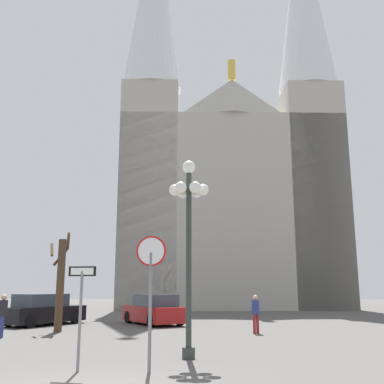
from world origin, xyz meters
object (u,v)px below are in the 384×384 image
at_px(bare_tree, 60,282).
at_px(pedestrian_walking, 256,310).
at_px(one_way_arrow_sign, 81,304).
at_px(parked_car_far_black, 43,310).
at_px(pedestrian_standing, 3,312).
at_px(stop_sign, 151,276).
at_px(street_lamp, 189,219).
at_px(cathedral, 229,176).
at_px(parked_car_near_red, 154,310).

distance_m(bare_tree, pedestrian_walking, 8.61).
relative_size(one_way_arrow_sign, parked_car_far_black, 0.52).
distance_m(parked_car_far_black, pedestrian_standing, 5.73).
relative_size(stop_sign, bare_tree, 0.73).
bearing_deg(pedestrian_walking, street_lamp, -108.99).
distance_m(stop_sign, bare_tree, 10.46).
relative_size(parked_car_far_black, pedestrian_standing, 2.85).
bearing_deg(stop_sign, cathedral, 85.56).
xyz_separation_m(one_way_arrow_sign, bare_tree, (-3.76, 8.98, 0.58)).
bearing_deg(pedestrian_standing, parked_car_near_red, 52.33).
xyz_separation_m(stop_sign, pedestrian_walking, (3.09, 8.84, -1.24)).
xyz_separation_m(stop_sign, pedestrian_standing, (-6.78, 6.58, -1.20)).
bearing_deg(bare_tree, one_way_arrow_sign, -67.27).
bearing_deg(stop_sign, street_lamp, 69.76).
distance_m(cathedral, pedestrian_walking, 25.08).
height_order(one_way_arrow_sign, street_lamp, street_lamp).
height_order(parked_car_near_red, pedestrian_walking, pedestrian_walking).
distance_m(bare_tree, pedestrian_standing, 2.95).
relative_size(one_way_arrow_sign, street_lamp, 0.43).
bearing_deg(pedestrian_walking, parked_car_far_black, 161.98).
bearing_deg(street_lamp, pedestrian_walking, 71.01).
bearing_deg(street_lamp, cathedral, 86.73).
relative_size(cathedral, one_way_arrow_sign, 16.35).
xyz_separation_m(pedestrian_walking, pedestrian_standing, (-9.87, -2.26, 0.04)).
bearing_deg(bare_tree, parked_car_near_red, 48.37).
height_order(parked_car_far_black, pedestrian_standing, pedestrian_standing).
height_order(stop_sign, street_lamp, street_lamp).
distance_m(cathedral, bare_tree, 25.70).
relative_size(stop_sign, parked_car_near_red, 0.72).
xyz_separation_m(cathedral, street_lamp, (-1.67, -29.17, -8.33)).
bearing_deg(parked_car_near_red, cathedral, 76.83).
distance_m(one_way_arrow_sign, pedestrian_standing, 8.38).
xyz_separation_m(cathedral, one_way_arrow_sign, (-4.10, -31.28, -10.67)).
distance_m(one_way_arrow_sign, pedestrian_walking, 10.09).
bearing_deg(street_lamp, parked_car_far_black, 128.81).
bearing_deg(one_way_arrow_sign, pedestrian_standing, 127.67).
distance_m(one_way_arrow_sign, parked_car_near_red, 13.04).
distance_m(stop_sign, parked_car_near_red, 13.19).
bearing_deg(bare_tree, stop_sign, -58.72).
xyz_separation_m(stop_sign, parked_car_near_red, (-1.85, 12.97, -1.48)).
xyz_separation_m(cathedral, parked_car_far_black, (-9.87, -18.97, -11.48)).
distance_m(street_lamp, pedestrian_walking, 7.74).
height_order(stop_sign, pedestrian_walking, stop_sign).
bearing_deg(pedestrian_walking, parked_car_near_red, 140.08).
relative_size(one_way_arrow_sign, parked_car_near_red, 0.55).
xyz_separation_m(stop_sign, street_lamp, (0.76, 2.07, 1.69)).
xyz_separation_m(one_way_arrow_sign, pedestrian_walking, (4.76, 8.88, -0.60)).
relative_size(street_lamp, bare_tree, 1.30).
bearing_deg(stop_sign, parked_car_near_red, 98.10).
bearing_deg(street_lamp, stop_sign, -110.24).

